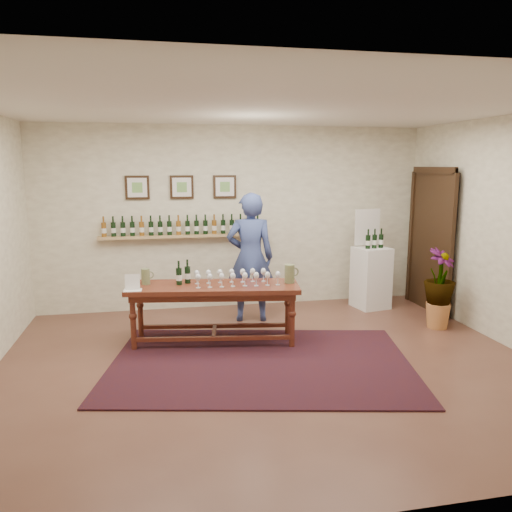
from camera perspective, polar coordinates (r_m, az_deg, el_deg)
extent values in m
plane|color=#553125|center=(5.71, 1.62, -12.37)|extent=(6.00, 6.00, 0.00)
plane|color=white|center=(7.77, -2.48, 4.39)|extent=(6.00, 0.00, 6.00)
plane|color=white|center=(3.00, 12.58, -5.46)|extent=(6.00, 0.00, 6.00)
plane|color=silver|center=(5.30, 1.78, 16.79)|extent=(6.00, 6.00, 0.00)
cube|color=tan|center=(7.62, -8.31, 2.29)|extent=(2.50, 0.16, 0.04)
cube|color=black|center=(8.07, 19.60, 1.51)|extent=(0.10, 1.00, 2.10)
cube|color=black|center=(8.04, 19.30, 1.50)|extent=(0.04, 1.12, 2.22)
cube|color=black|center=(7.62, -13.41, 7.62)|extent=(0.35, 0.03, 0.35)
cube|color=white|center=(7.60, -13.42, 7.62)|extent=(0.28, 0.01, 0.28)
cube|color=#71AA55|center=(7.60, -13.42, 7.62)|extent=(0.15, 0.00, 0.15)
cube|color=black|center=(7.62, -8.48, 7.79)|extent=(0.35, 0.03, 0.35)
cube|color=white|center=(7.61, -8.48, 7.79)|extent=(0.28, 0.01, 0.28)
cube|color=#71AA55|center=(7.60, -8.47, 7.79)|extent=(0.15, 0.00, 0.15)
cube|color=black|center=(7.68, -3.59, 7.90)|extent=(0.35, 0.03, 0.35)
cube|color=white|center=(7.67, -3.57, 7.90)|extent=(0.28, 0.01, 0.28)
cube|color=#71AA55|center=(7.66, -3.57, 7.90)|extent=(0.15, 0.00, 0.15)
cube|color=#4C160D|center=(5.75, 0.53, -12.11)|extent=(3.73, 2.86, 0.02)
cube|color=#4C1D13|center=(6.21, -4.88, -3.55)|extent=(2.18, 0.97, 0.06)
cube|color=#4C1D13|center=(6.23, -4.87, -4.15)|extent=(2.05, 0.84, 0.10)
cylinder|color=#4C1D13|center=(6.19, -13.86, -7.45)|extent=(0.08, 0.08, 0.69)
cylinder|color=#4C1D13|center=(6.12, 4.15, -7.38)|extent=(0.08, 0.08, 0.69)
cylinder|color=#4C1D13|center=(6.64, -13.08, -6.20)|extent=(0.08, 0.08, 0.69)
cylinder|color=#4C1D13|center=(6.57, 3.65, -6.11)|extent=(0.08, 0.08, 0.69)
cube|color=#4C1D13|center=(6.15, -4.88, -9.37)|extent=(1.90, 0.33, 0.05)
cube|color=#4C1D13|center=(6.60, -4.73, -7.97)|extent=(1.90, 0.33, 0.05)
cube|color=#4C1D13|center=(6.37, -4.80, -8.65)|extent=(0.12, 0.48, 0.05)
cube|color=white|center=(6.08, -13.95, -2.92)|extent=(0.22, 0.16, 0.19)
cube|color=white|center=(7.99, 13.00, -2.42)|extent=(0.56, 0.56, 0.95)
cube|color=white|center=(7.96, 12.61, 3.26)|extent=(0.44, 0.11, 0.61)
cone|color=#B9743D|center=(7.33, 20.04, -6.39)|extent=(0.33, 0.33, 0.35)
imported|color=#1C3415|center=(7.21, 20.27, -2.78)|extent=(0.69, 0.69, 0.60)
imported|color=navy|center=(7.05, -0.66, -0.18)|extent=(0.72, 0.53, 1.83)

